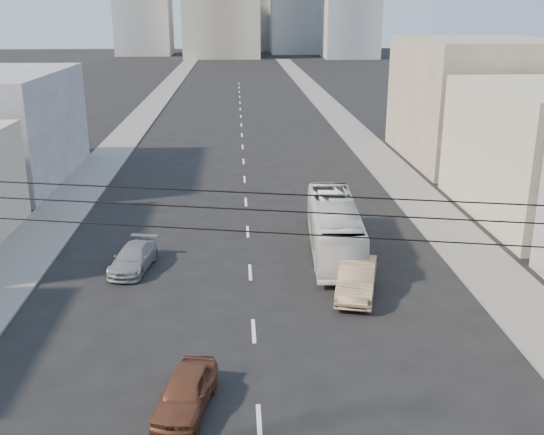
{
  "coord_description": "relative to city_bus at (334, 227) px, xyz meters",
  "views": [
    {
      "loc": [
        -0.55,
        -8.79,
        12.25
      ],
      "look_at": [
        0.96,
        17.9,
        3.5
      ],
      "focal_mm": 42.0,
      "sensor_mm": 36.0,
      "label": 1
    }
  ],
  "objects": [
    {
      "name": "sidewalk_left",
      "position": [
        -16.25,
        47.51,
        -1.33
      ],
      "size": [
        3.5,
        180.0,
        0.12
      ],
      "primitive_type": "cube",
      "color": "slate",
      "rests_on": "ground"
    },
    {
      "name": "sidewalk_right",
      "position": [
        7.25,
        47.51,
        -1.33
      ],
      "size": [
        3.5,
        180.0,
        0.12
      ],
      "primitive_type": "cube",
      "color": "slate",
      "rests_on": "ground"
    },
    {
      "name": "lane_dashes",
      "position": [
        -4.5,
        30.51,
        -1.38
      ],
      "size": [
        0.15,
        104.0,
        0.01
      ],
      "color": "silver",
      "rests_on": "ground"
    },
    {
      "name": "city_bus",
      "position": [
        0.0,
        0.0,
        0.0
      ],
      "size": [
        2.96,
        10.1,
        2.78
      ],
      "primitive_type": "imported",
      "rotation": [
        0.0,
        0.0,
        -0.06
      ],
      "color": "silver",
      "rests_on": "ground"
    },
    {
      "name": "sedan_brown",
      "position": [
        -6.81,
        -13.58,
        -0.75
      ],
      "size": [
        2.22,
        3.96,
        1.27
      ],
      "primitive_type": "imported",
      "rotation": [
        0.0,
        0.0,
        -0.2
      ],
      "color": "brown",
      "rests_on": "ground"
    },
    {
      "name": "sedan_tan",
      "position": [
        0.24,
        -5.24,
        -0.64
      ],
      "size": [
        2.67,
        4.81,
        1.5
      ],
      "primitive_type": "imported",
      "rotation": [
        0.0,
        0.0,
        -0.25
      ],
      "color": "#947956",
      "rests_on": "ground"
    },
    {
      "name": "sedan_grey",
      "position": [
        -10.24,
        -1.74,
        -0.79
      ],
      "size": [
        2.31,
        4.31,
        1.19
      ],
      "primitive_type": "imported",
      "rotation": [
        0.0,
        0.0,
        -0.17
      ],
      "color": "gray",
      "rests_on": "ground"
    },
    {
      "name": "overhead_wires",
      "position": [
        -4.5,
        -20.99,
        7.58
      ],
      "size": [
        23.01,
        5.02,
        0.72
      ],
      "color": "black",
      "rests_on": "ground"
    },
    {
      "name": "bldg_right_far",
      "position": [
        15.5,
        21.51,
        3.61
      ],
      "size": [
        12.0,
        16.0,
        10.0
      ],
      "primitive_type": "cube",
      "color": "gray",
      "rests_on": "ground"
    },
    {
      "name": "midrise_east",
      "position": [
        25.5,
        142.51,
        12.61
      ],
      "size": [
        14.0,
        14.0,
        28.0
      ],
      "primitive_type": "cube",
      "color": "#95989D",
      "rests_on": "ground"
    }
  ]
}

